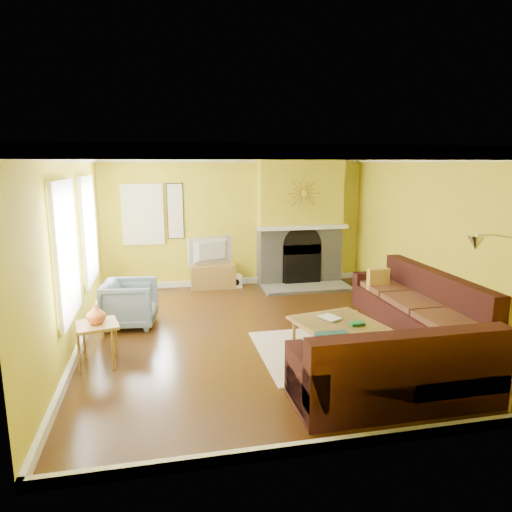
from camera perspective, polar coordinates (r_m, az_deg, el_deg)
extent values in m
cube|color=#512D11|center=(7.11, 1.58, -9.65)|extent=(5.50, 6.00, 0.02)
cube|color=white|center=(6.63, 1.71, 12.85)|extent=(5.50, 6.00, 0.02)
cube|color=yellow|center=(9.66, -2.55, 4.32)|extent=(5.50, 0.02, 2.70)
cube|color=yellow|center=(3.96, 11.95, -6.45)|extent=(5.50, 0.02, 2.70)
cube|color=yellow|center=(6.66, -22.10, 0.24)|extent=(0.02, 6.00, 2.70)
cube|color=yellow|center=(7.85, 21.64, 1.86)|extent=(0.02, 6.00, 2.70)
cube|color=white|center=(7.90, -20.30, 3.12)|extent=(0.06, 1.22, 1.72)
cube|color=white|center=(6.05, -22.80, 0.57)|extent=(0.06, 1.22, 1.72)
cube|color=white|center=(9.46, -13.98, 5.07)|extent=(0.82, 0.06, 1.22)
cube|color=white|center=(9.47, -10.05, 5.54)|extent=(0.34, 0.04, 1.14)
cube|color=white|center=(9.55, 5.93, 3.59)|extent=(1.92, 0.22, 0.08)
cube|color=gray|center=(9.51, 6.35, -3.97)|extent=(1.80, 0.70, 0.06)
cube|color=beige|center=(6.60, 11.13, -11.40)|extent=(2.40, 1.80, 0.02)
cube|color=olive|center=(9.55, -5.41, -2.52)|extent=(0.91, 0.41, 0.50)
imported|color=black|center=(9.43, -5.47, 0.63)|extent=(0.98, 0.44, 0.57)
cube|color=white|center=(9.60, -2.64, -3.12)|extent=(0.27, 0.27, 0.27)
imported|color=slate|center=(7.56, -15.46, -5.73)|extent=(0.90, 0.88, 0.74)
imported|color=#CE6025|center=(6.17, -19.37, -6.85)|extent=(0.28, 0.28, 0.26)
imported|color=white|center=(6.45, 8.49, -7.83)|extent=(0.32, 0.36, 0.03)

